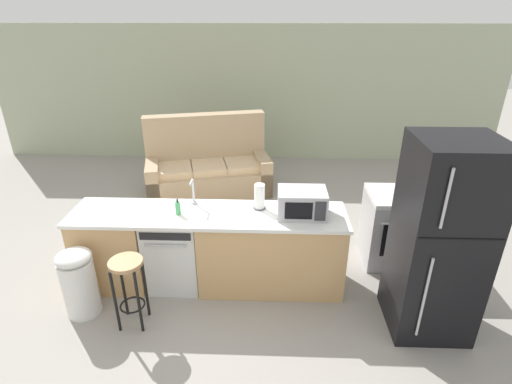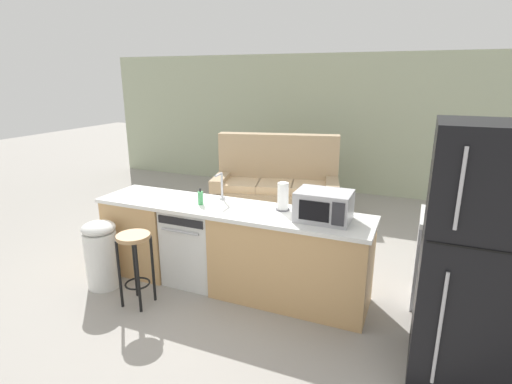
{
  "view_description": "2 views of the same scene",
  "coord_description": "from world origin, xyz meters",
  "px_view_note": "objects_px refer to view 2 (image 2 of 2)",
  "views": [
    {
      "loc": [
        0.8,
        -3.7,
        2.89
      ],
      "look_at": [
        0.64,
        0.42,
        0.96
      ],
      "focal_mm": 28.0,
      "sensor_mm": 36.0,
      "label": 1
    },
    {
      "loc": [
        1.92,
        -3.46,
        2.19
      ],
      "look_at": [
        0.39,
        0.16,
        1.05
      ],
      "focal_mm": 28.0,
      "sensor_mm": 36.0,
      "label": 2
    }
  ],
  "objects_px": {
    "bar_stool": "(135,254)",
    "couch": "(276,188)",
    "dishwasher": "(197,244)",
    "refrigerator": "(477,261)",
    "microwave": "(324,206)",
    "kettle": "(484,208)",
    "stove_range": "(457,262)",
    "paper_towel_roll": "(283,197)",
    "trash_bin": "(101,254)",
    "soap_bottle": "(201,198)"
  },
  "relations": [
    {
      "from": "stove_range",
      "to": "bar_stool",
      "type": "relative_size",
      "value": 1.22
    },
    {
      "from": "dishwasher",
      "to": "bar_stool",
      "type": "height_order",
      "value": "dishwasher"
    },
    {
      "from": "refrigerator",
      "to": "soap_bottle",
      "type": "distance_m",
      "value": 2.56
    },
    {
      "from": "soap_bottle",
      "to": "couch",
      "type": "relative_size",
      "value": 0.08
    },
    {
      "from": "dishwasher",
      "to": "paper_towel_roll",
      "type": "xyz_separation_m",
      "value": [
        0.94,
        0.13,
        0.62
      ]
    },
    {
      "from": "kettle",
      "to": "stove_range",
      "type": "bearing_deg",
      "value": -142.29
    },
    {
      "from": "dishwasher",
      "to": "trash_bin",
      "type": "bearing_deg",
      "value": -148.01
    },
    {
      "from": "paper_towel_roll",
      "to": "stove_range",
      "type": "bearing_deg",
      "value": 14.12
    },
    {
      "from": "bar_stool",
      "to": "trash_bin",
      "type": "xyz_separation_m",
      "value": [
        -0.57,
        0.14,
        -0.16
      ]
    },
    {
      "from": "stove_range",
      "to": "kettle",
      "type": "xyz_separation_m",
      "value": [
        0.17,
        0.13,
        0.53
      ]
    },
    {
      "from": "stove_range",
      "to": "paper_towel_roll",
      "type": "height_order",
      "value": "paper_towel_roll"
    },
    {
      "from": "microwave",
      "to": "kettle",
      "type": "relative_size",
      "value": 2.44
    },
    {
      "from": "dishwasher",
      "to": "kettle",
      "type": "bearing_deg",
      "value": 13.78
    },
    {
      "from": "microwave",
      "to": "paper_towel_roll",
      "type": "distance_m",
      "value": 0.46
    },
    {
      "from": "refrigerator",
      "to": "microwave",
      "type": "xyz_separation_m",
      "value": [
        -1.21,
        0.55,
        0.08
      ]
    },
    {
      "from": "paper_towel_roll",
      "to": "kettle",
      "type": "bearing_deg",
      "value": 16.68
    },
    {
      "from": "soap_bottle",
      "to": "trash_bin",
      "type": "height_order",
      "value": "soap_bottle"
    },
    {
      "from": "paper_towel_roll",
      "to": "couch",
      "type": "xyz_separation_m",
      "value": [
        -0.94,
        2.41,
        -0.64
      ]
    },
    {
      "from": "kettle",
      "to": "refrigerator",
      "type": "bearing_deg",
      "value": -97.83
    },
    {
      "from": "kettle",
      "to": "trash_bin",
      "type": "distance_m",
      "value": 3.87
    },
    {
      "from": "paper_towel_roll",
      "to": "soap_bottle",
      "type": "distance_m",
      "value": 0.87
    },
    {
      "from": "refrigerator",
      "to": "bar_stool",
      "type": "distance_m",
      "value": 2.92
    },
    {
      "from": "dishwasher",
      "to": "bar_stool",
      "type": "xyz_separation_m",
      "value": [
        -0.28,
        -0.67,
        0.11
      ]
    },
    {
      "from": "dishwasher",
      "to": "bar_stool",
      "type": "relative_size",
      "value": 1.14
    },
    {
      "from": "microwave",
      "to": "soap_bottle",
      "type": "relative_size",
      "value": 2.84
    },
    {
      "from": "stove_range",
      "to": "couch",
      "type": "height_order",
      "value": "couch"
    },
    {
      "from": "soap_bottle",
      "to": "microwave",
      "type": "bearing_deg",
      "value": 1.62
    },
    {
      "from": "bar_stool",
      "to": "couch",
      "type": "relative_size",
      "value": 0.34
    },
    {
      "from": "couch",
      "to": "soap_bottle",
      "type": "bearing_deg",
      "value": -87.88
    },
    {
      "from": "stove_range",
      "to": "trash_bin",
      "type": "relative_size",
      "value": 1.22
    },
    {
      "from": "refrigerator",
      "to": "couch",
      "type": "bearing_deg",
      "value": 130.12
    },
    {
      "from": "couch",
      "to": "stove_range",
      "type": "bearing_deg",
      "value": -37.41
    },
    {
      "from": "dishwasher",
      "to": "kettle",
      "type": "relative_size",
      "value": 4.1
    },
    {
      "from": "refrigerator",
      "to": "couch",
      "type": "xyz_separation_m",
      "value": [
        -2.6,
        3.09,
        -0.56
      ]
    },
    {
      "from": "soap_bottle",
      "to": "kettle",
      "type": "bearing_deg",
      "value": 14.99
    },
    {
      "from": "refrigerator",
      "to": "bar_stool",
      "type": "relative_size",
      "value": 2.59
    },
    {
      "from": "refrigerator",
      "to": "microwave",
      "type": "distance_m",
      "value": 1.34
    },
    {
      "from": "dishwasher",
      "to": "microwave",
      "type": "xyz_separation_m",
      "value": [
        1.39,
        -0.0,
        0.62
      ]
    },
    {
      "from": "stove_range",
      "to": "bar_stool",
      "type": "height_order",
      "value": "stove_range"
    },
    {
      "from": "soap_bottle",
      "to": "couch",
      "type": "bearing_deg",
      "value": 92.12
    },
    {
      "from": "refrigerator",
      "to": "bar_stool",
      "type": "bearing_deg",
      "value": -177.58
    },
    {
      "from": "bar_stool",
      "to": "trash_bin",
      "type": "bearing_deg",
      "value": 166.36
    },
    {
      "from": "dishwasher",
      "to": "paper_towel_roll",
      "type": "distance_m",
      "value": 1.13
    },
    {
      "from": "refrigerator",
      "to": "soap_bottle",
      "type": "height_order",
      "value": "refrigerator"
    },
    {
      "from": "soap_bottle",
      "to": "trash_bin",
      "type": "distance_m",
      "value": 1.22
    },
    {
      "from": "kettle",
      "to": "trash_bin",
      "type": "xyz_separation_m",
      "value": [
        -3.62,
        -1.21,
        -0.61
      ]
    },
    {
      "from": "couch",
      "to": "paper_towel_roll",
      "type": "bearing_deg",
      "value": -68.61
    },
    {
      "from": "bar_stool",
      "to": "dishwasher",
      "type": "bearing_deg",
      "value": 67.09
    },
    {
      "from": "microwave",
      "to": "couch",
      "type": "relative_size",
      "value": 0.23
    },
    {
      "from": "dishwasher",
      "to": "refrigerator",
      "type": "relative_size",
      "value": 0.44
    }
  ]
}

